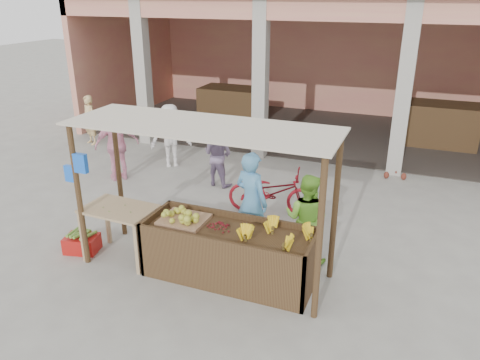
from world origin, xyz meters
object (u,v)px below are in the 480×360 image
at_px(motorcycle, 273,191).
at_px(vendor_green, 307,216).
at_px(red_crate, 82,244).
at_px(vendor_blue, 251,198).
at_px(fruit_stall, 229,255).
at_px(side_table, 119,216).

bearing_deg(motorcycle, vendor_green, -153.38).
bearing_deg(red_crate, vendor_blue, 11.13).
xyz_separation_m(vendor_blue, motorcycle, (-0.07, 1.42, -0.45)).
distance_m(fruit_stall, red_crate, 2.67).
bearing_deg(fruit_stall, vendor_blue, 90.48).
relative_size(vendor_blue, vendor_green, 1.18).
xyz_separation_m(vendor_blue, vendor_green, (0.96, -0.03, -0.14)).
xyz_separation_m(red_crate, vendor_blue, (2.65, 1.19, 0.79)).
bearing_deg(vendor_blue, side_table, 50.47).
relative_size(fruit_stall, vendor_green, 1.64).
height_order(fruit_stall, motorcycle, motorcycle).
xyz_separation_m(vendor_green, motorcycle, (-1.03, 1.45, -0.31)).
bearing_deg(vendor_green, red_crate, 23.59).
bearing_deg(vendor_green, fruit_stall, 50.95).
distance_m(side_table, vendor_blue, 2.18).
bearing_deg(fruit_stall, red_crate, -175.69).
height_order(vendor_blue, motorcycle, vendor_blue).
distance_m(side_table, red_crate, 1.00).
relative_size(vendor_green, motorcycle, 0.85).
bearing_deg(vendor_blue, fruit_stall, 110.58).
height_order(side_table, red_crate, side_table).
bearing_deg(side_table, vendor_green, 23.06).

